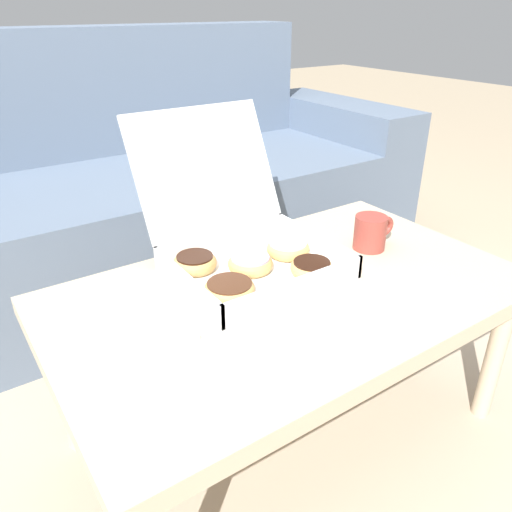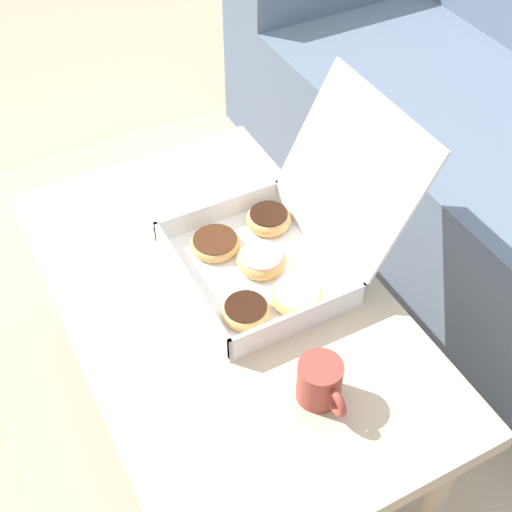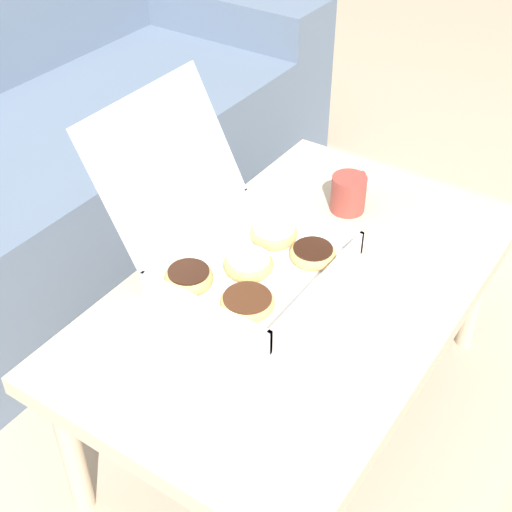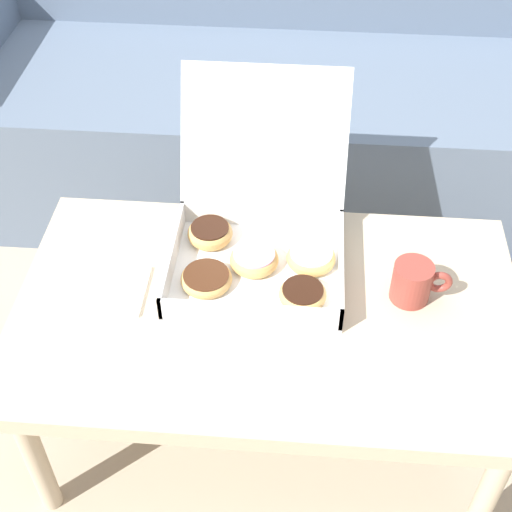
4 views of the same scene
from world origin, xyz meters
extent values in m
plane|color=tan|center=(0.00, 0.00, 0.00)|extent=(12.00, 12.00, 0.00)
cube|color=tan|center=(0.00, 0.30, 0.01)|extent=(2.35, 1.95, 0.01)
cube|color=slate|center=(0.00, 0.65, 0.22)|extent=(1.75, 0.60, 0.44)
cube|color=slate|center=(0.99, 0.75, 0.29)|extent=(0.24, 0.80, 0.58)
cube|color=#C6B293|center=(0.00, -0.19, 0.40)|extent=(1.02, 0.61, 0.04)
cylinder|color=#C6B293|center=(0.45, -0.44, 0.19)|extent=(0.04, 0.04, 0.38)
cylinder|color=#C6B293|center=(-0.45, 0.05, 0.19)|extent=(0.04, 0.04, 0.38)
cylinder|color=#C6B293|center=(0.45, 0.05, 0.19)|extent=(0.04, 0.04, 0.38)
cube|color=white|center=(-0.03, -0.10, 0.42)|extent=(0.36, 0.30, 0.01)
cube|color=white|center=(-0.03, -0.25, 0.45)|extent=(0.36, 0.01, 0.05)
cube|color=white|center=(-0.03, 0.05, 0.45)|extent=(0.36, 0.01, 0.05)
cube|color=white|center=(-0.21, -0.10, 0.45)|extent=(0.01, 0.30, 0.05)
cube|color=white|center=(0.14, -0.10, 0.45)|extent=(0.01, 0.30, 0.05)
cube|color=white|center=(-0.03, 0.12, 0.61)|extent=(0.36, 0.14, 0.27)
torus|color=tan|center=(-0.14, -0.01, 0.44)|extent=(0.10, 0.10, 0.04)
cylinder|color=black|center=(-0.14, -0.01, 0.45)|extent=(0.08, 0.08, 0.02)
torus|color=tan|center=(0.08, -0.07, 0.44)|extent=(0.10, 0.10, 0.03)
cylinder|color=white|center=(0.08, -0.07, 0.45)|extent=(0.09, 0.09, 0.02)
torus|color=tan|center=(-0.04, -0.09, 0.44)|extent=(0.10, 0.10, 0.03)
cylinder|color=pink|center=(-0.04, -0.09, 0.45)|extent=(0.09, 0.09, 0.02)
torus|color=tan|center=(0.07, -0.18, 0.44)|extent=(0.10, 0.10, 0.03)
cylinder|color=black|center=(0.07, -0.18, 0.45)|extent=(0.08, 0.08, 0.01)
torus|color=tan|center=(-0.13, -0.15, 0.44)|extent=(0.11, 0.11, 0.03)
cylinder|color=#472614|center=(-0.13, -0.15, 0.45)|extent=(0.09, 0.09, 0.01)
cylinder|color=#993D33|center=(0.28, -0.14, 0.46)|extent=(0.08, 0.08, 0.09)
torus|color=#993D33|center=(0.34, -0.14, 0.46)|extent=(0.05, 0.01, 0.05)
cube|color=white|center=(-0.32, -0.18, 0.42)|extent=(0.14, 0.14, 0.01)
camera|label=1|loc=(-0.59, -0.92, 0.97)|focal=35.00mm
camera|label=2|loc=(0.86, -0.57, 1.49)|focal=50.00mm
camera|label=3|loc=(-0.96, -0.72, 1.35)|focal=50.00mm
camera|label=4|loc=(0.05, -1.15, 1.48)|focal=50.00mm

